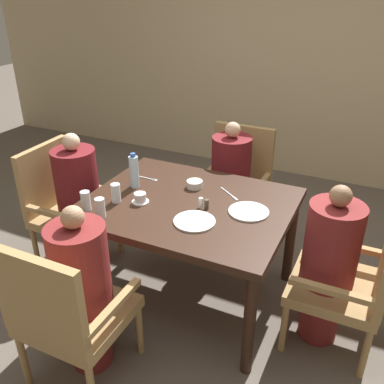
{
  "coord_description": "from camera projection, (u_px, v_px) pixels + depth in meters",
  "views": [
    {
      "loc": [
        1.07,
        -2.21,
        2.1
      ],
      "look_at": [
        0.0,
        0.05,
        0.81
      ],
      "focal_mm": 40.0,
      "sensor_mm": 36.0,
      "label": 1
    }
  ],
  "objects": [
    {
      "name": "ground_plane",
      "position": [
        189.0,
        293.0,
        3.15
      ],
      "size": [
        16.0,
        16.0,
        0.0
      ],
      "primitive_type": "plane",
      "color": "#60564C"
    },
    {
      "name": "wall_back",
      "position": [
        290.0,
        48.0,
        4.48
      ],
      "size": [
        8.0,
        0.06,
        2.8
      ],
      "color": "#C6B289",
      "rests_on": "ground_plane"
    },
    {
      "name": "dining_table",
      "position": [
        189.0,
        214.0,
        2.84
      ],
      "size": [
        1.32,
        1.06,
        0.76
      ],
      "color": "#331E14",
      "rests_on": "ground_plane"
    },
    {
      "name": "chair_left_side",
      "position": [
        64.0,
        203.0,
        3.33
      ],
      "size": [
        0.53,
        0.53,
        0.95
      ],
      "color": "#A88451",
      "rests_on": "ground_plane"
    },
    {
      "name": "diner_in_left_chair",
      "position": [
        79.0,
        200.0,
        3.24
      ],
      "size": [
        0.32,
        0.32,
        1.1
      ],
      "color": "maroon",
      "rests_on": "ground_plane"
    },
    {
      "name": "chair_far_side",
      "position": [
        236.0,
        181.0,
        3.68
      ],
      "size": [
        0.53,
        0.53,
        0.95
      ],
      "color": "#A88451",
      "rests_on": "ground_plane"
    },
    {
      "name": "diner_in_far_chair",
      "position": [
        230.0,
        183.0,
        3.54
      ],
      "size": [
        0.32,
        0.32,
        1.07
      ],
      "color": "maroon",
      "rests_on": "ground_plane"
    },
    {
      "name": "chair_right_side",
      "position": [
        353.0,
        278.0,
        2.51
      ],
      "size": [
        0.53,
        0.53,
        0.95
      ],
      "color": "#A88451",
      "rests_on": "ground_plane"
    },
    {
      "name": "diner_in_right_chair",
      "position": [
        328.0,
        265.0,
        2.54
      ],
      "size": [
        0.32,
        0.32,
        1.08
      ],
      "color": "maroon",
      "rests_on": "ground_plane"
    },
    {
      "name": "chair_near_corner",
      "position": [
        66.0,
        312.0,
        2.26
      ],
      "size": [
        0.53,
        0.53,
        0.95
      ],
      "color": "#A88451",
      "rests_on": "ground_plane"
    },
    {
      "name": "diner_in_near_chair",
      "position": [
        83.0,
        289.0,
        2.36
      ],
      "size": [
        0.32,
        0.32,
        1.07
      ],
      "color": "maroon",
      "rests_on": "ground_plane"
    },
    {
      "name": "plate_main_left",
      "position": [
        249.0,
        212.0,
        2.68
      ],
      "size": [
        0.26,
        0.26,
        0.01
      ],
      "color": "white",
      "rests_on": "dining_table"
    },
    {
      "name": "plate_main_right",
      "position": [
        194.0,
        221.0,
        2.57
      ],
      "size": [
        0.26,
        0.26,
        0.01
      ],
      "color": "white",
      "rests_on": "dining_table"
    },
    {
      "name": "teacup_with_saucer",
      "position": [
        140.0,
        198.0,
        2.78
      ],
      "size": [
        0.11,
        0.11,
        0.07
      ],
      "color": "white",
      "rests_on": "dining_table"
    },
    {
      "name": "bowl_small",
      "position": [
        195.0,
        184.0,
        2.98
      ],
      "size": [
        0.11,
        0.11,
        0.05
      ],
      "color": "white",
      "rests_on": "dining_table"
    },
    {
      "name": "water_bottle",
      "position": [
        134.0,
        171.0,
        2.95
      ],
      "size": [
        0.07,
        0.07,
        0.25
      ],
      "color": "silver",
      "rests_on": "dining_table"
    },
    {
      "name": "glass_tall_near",
      "position": [
        100.0,
        208.0,
        2.6
      ],
      "size": [
        0.06,
        0.06,
        0.13
      ],
      "color": "silver",
      "rests_on": "dining_table"
    },
    {
      "name": "glass_tall_mid",
      "position": [
        86.0,
        201.0,
        2.68
      ],
      "size": [
        0.06,
        0.06,
        0.13
      ],
      "color": "silver",
      "rests_on": "dining_table"
    },
    {
      "name": "glass_tall_far",
      "position": [
        116.0,
        193.0,
        2.77
      ],
      "size": [
        0.06,
        0.06,
        0.13
      ],
      "color": "silver",
      "rests_on": "dining_table"
    },
    {
      "name": "salt_shaker",
      "position": [
        201.0,
        203.0,
        2.72
      ],
      "size": [
        0.03,
        0.03,
        0.07
      ],
      "color": "white",
      "rests_on": "dining_table"
    },
    {
      "name": "pepper_shaker",
      "position": [
        207.0,
        204.0,
        2.7
      ],
      "size": [
        0.03,
        0.03,
        0.07
      ],
      "color": "#4C3D2D",
      "rests_on": "dining_table"
    },
    {
      "name": "fork_beside_plate",
      "position": [
        148.0,
        178.0,
        3.12
      ],
      "size": [
        0.2,
        0.02,
        0.0
      ],
      "color": "silver",
      "rests_on": "dining_table"
    },
    {
      "name": "knife_beside_plate",
      "position": [
        230.0,
        194.0,
        2.89
      ],
      "size": [
        0.18,
        0.14,
        0.0
      ],
      "color": "silver",
      "rests_on": "dining_table"
    }
  ]
}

